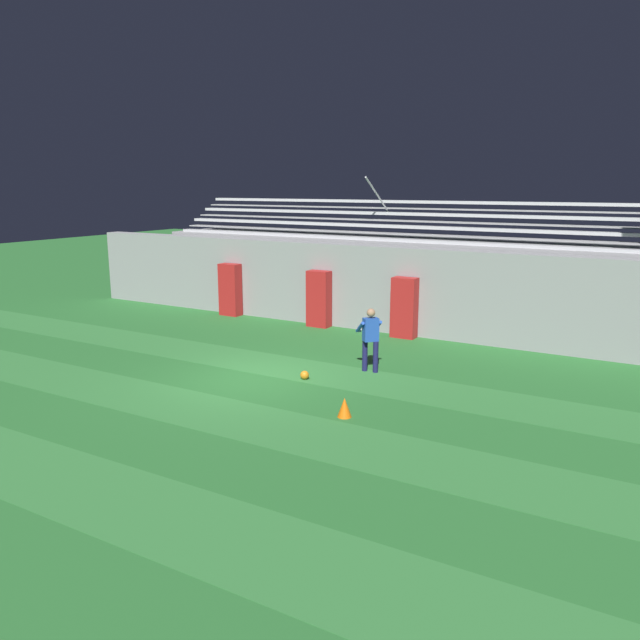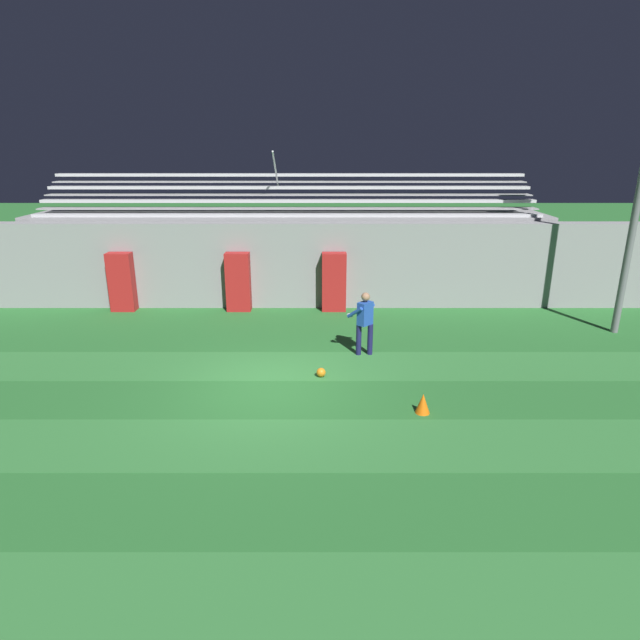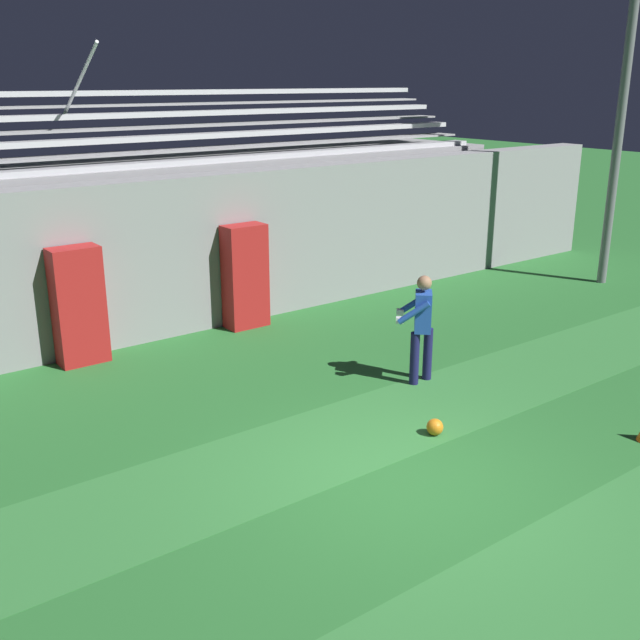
{
  "view_description": "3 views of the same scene",
  "coord_description": "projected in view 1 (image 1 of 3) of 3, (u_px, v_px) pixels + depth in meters",
  "views": [
    {
      "loc": [
        8.92,
        -12.05,
        4.74
      ],
      "look_at": [
        1.36,
        0.99,
        1.47
      ],
      "focal_mm": 35.0,
      "sensor_mm": 36.0,
      "label": 1
    },
    {
      "loc": [
        1.1,
        -10.93,
        5.21
      ],
      "look_at": [
        1.09,
        1.77,
        1.03
      ],
      "focal_mm": 30.0,
      "sensor_mm": 36.0,
      "label": 2
    },
    {
      "loc": [
        -5.37,
        -5.5,
        4.41
      ],
      "look_at": [
        0.7,
        2.52,
        1.17
      ],
      "focal_mm": 42.0,
      "sensor_mm": 36.0,
      "label": 3
    }
  ],
  "objects": [
    {
      "name": "turf_stripe_near",
      "position": [
        42.0,
        473.0,
        10.49
      ],
      "size": [
        28.0,
        1.82,
        0.01
      ],
      "primitive_type": "cube",
      "color": "#337A38",
      "rests_on": "ground"
    },
    {
      "name": "back_wall",
      "position": [
        368.0,
        287.0,
        20.77
      ],
      "size": [
        24.0,
        0.6,
        2.8
      ],
      "primitive_type": "cube",
      "color": "gray",
      "rests_on": "ground"
    },
    {
      "name": "padding_pillar_gate_right",
      "position": [
        404.0,
        308.0,
        19.63
      ],
      "size": [
        0.78,
        0.44,
        1.92
      ],
      "primitive_type": "cube",
      "color": "#B21E1E",
      "rests_on": "ground"
    },
    {
      "name": "goalkeeper",
      "position": [
        370.0,
        336.0,
        16.0
      ],
      "size": [
        0.74,
        0.74,
        1.67
      ],
      "color": "#19194C",
      "rests_on": "ground"
    },
    {
      "name": "padding_pillar_gate_left",
      "position": [
        319.0,
        299.0,
        21.16
      ],
      "size": [
        0.78,
        0.44,
        1.92
      ],
      "primitive_type": "cube",
      "color": "#B21E1E",
      "rests_on": "ground"
    },
    {
      "name": "soccer_ball",
      "position": [
        305.0,
        375.0,
        15.52
      ],
      "size": [
        0.22,
        0.22,
        0.22
      ],
      "primitive_type": "sphere",
      "color": "orange",
      "rests_on": "ground"
    },
    {
      "name": "bleacher_stand",
      "position": [
        392.0,
        277.0,
        22.43
      ],
      "size": [
        18.0,
        3.35,
        5.03
      ],
      "color": "gray",
      "rests_on": "ground"
    },
    {
      "name": "ground_plane",
      "position": [
        253.0,
        379.0,
        15.57
      ],
      "size": [
        80.0,
        80.0,
        0.0
      ],
      "primitive_type": "plane",
      "color": "#286B2D"
    },
    {
      "name": "turf_stripe_mid",
      "position": [
        189.0,
        407.0,
        13.57
      ],
      "size": [
        28.0,
        1.82,
        0.01
      ],
      "primitive_type": "cube",
      "color": "#337A38",
      "rests_on": "ground"
    },
    {
      "name": "padding_pillar_far_left",
      "position": [
        230.0,
        290.0,
        23.02
      ],
      "size": [
        0.78,
        0.44,
        1.92
      ],
      "primitive_type": "cube",
      "color": "#B21E1E",
      "rests_on": "ground"
    },
    {
      "name": "traffic_cone",
      "position": [
        345.0,
        407.0,
        12.98
      ],
      "size": [
        0.3,
        0.3,
        0.42
      ],
      "primitive_type": "cone",
      "color": "orange",
      "rests_on": "ground"
    },
    {
      "name": "turf_stripe_far",
      "position": [
        282.0,
        366.0,
        16.65
      ],
      "size": [
        28.0,
        1.82,
        0.01
      ],
      "primitive_type": "cube",
      "color": "#337A38",
      "rests_on": "ground"
    }
  ]
}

